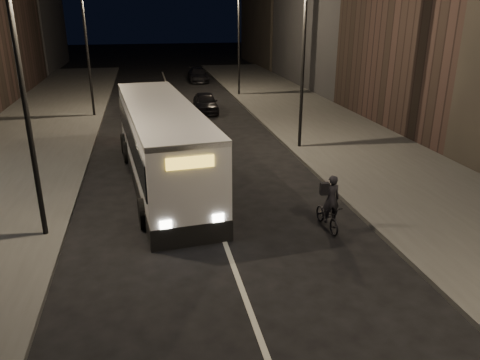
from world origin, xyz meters
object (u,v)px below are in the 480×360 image
car_mid (142,104)px  car_far (198,75)px  streetlight_right_far (236,29)px  city_bus (162,140)px  streetlight_left_near (29,69)px  streetlight_left_far (90,34)px  streetlight_right_mid (299,43)px  cyclist_on_bicycle (329,211)px  car_near (205,103)px

car_mid → car_far: bearing=-113.7°
streetlight_right_far → city_bus: bearing=-109.6°
streetlight_left_near → streetlight_left_far: (0.00, 18.00, 0.00)m
streetlight_right_mid → streetlight_left_far: same height
city_bus → car_far: city_bus is taller
streetlight_right_far → city_bus: size_ratio=0.65×
streetlight_right_mid → streetlight_right_far: (0.00, 16.00, 0.00)m
streetlight_right_mid → streetlight_left_near: bearing=-143.1°
streetlight_right_far → cyclist_on_bicycle: size_ratio=4.15×
streetlight_right_mid → car_mid: streetlight_right_mid is taller
streetlight_left_near → car_far: streetlight_left_near is taller
streetlight_left_far → streetlight_right_mid: bearing=-43.2°
city_bus → streetlight_right_far: bearing=64.8°
streetlight_right_far → streetlight_right_mid: bearing=-90.0°
streetlight_right_mid → streetlight_right_far: same height
streetlight_left_far → car_near: (7.33, 0.15, -4.68)m
cyclist_on_bicycle → car_far: bearing=87.6°
cyclist_on_bicycle → streetlight_right_mid: bearing=76.1°
cyclist_on_bicycle → car_far: (-0.34, 33.95, 0.00)m
streetlight_left_far → car_near: size_ratio=2.03×
streetlight_right_far → car_far: streetlight_right_far is taller
streetlight_left_far → car_near: bearing=1.2°
cyclist_on_bicycle → car_mid: (-5.94, 19.28, 0.08)m
streetlight_right_mid → streetlight_right_far: bearing=90.0°
streetlight_left_near → car_near: bearing=68.0°
car_near → cyclist_on_bicycle: bearing=-83.2°
streetlight_right_far → car_far: (-2.12, 8.76, -4.71)m
streetlight_right_far → car_near: (-3.33, -5.85, -4.68)m
cyclist_on_bicycle → car_near: 19.41m
streetlight_right_mid → streetlight_right_far: 16.00m
streetlight_left_far → car_far: 17.69m
streetlight_right_far → streetlight_left_near: bearing=-114.0°
streetlight_right_far → cyclist_on_bicycle: streetlight_right_far is taller
cyclist_on_bicycle → city_bus: bearing=128.8°
streetlight_right_mid → streetlight_left_near: (-10.66, -8.00, 0.00)m
car_near → streetlight_right_far: bearing=62.6°
streetlight_left_near → car_mid: size_ratio=1.82×
city_bus → car_near: bearing=69.6°
streetlight_right_mid → streetlight_left_far: 14.62m
streetlight_left_far → city_bus: streetlight_left_far is taller
car_near → car_far: car_near is taller
car_far → cyclist_on_bicycle: bearing=-88.7°
streetlight_right_mid → streetlight_left_far: bearing=136.8°
streetlight_right_far → car_near: bearing=-119.7°
car_near → streetlight_left_far: bearing=-176.6°
city_bus → cyclist_on_bicycle: 7.81m
streetlight_right_mid → city_bus: streetlight_right_mid is taller
streetlight_right_mid → cyclist_on_bicycle: streetlight_right_mid is taller
cyclist_on_bicycle → car_near: (-1.55, 19.35, 0.03)m
streetlight_right_far → streetlight_left_far: same height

